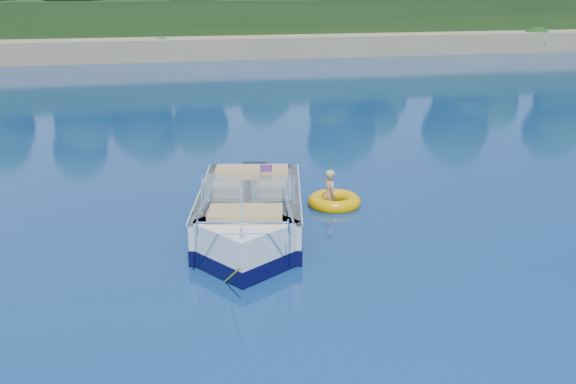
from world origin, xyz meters
name	(u,v)px	position (x,y,z in m)	size (l,w,h in m)	color
ground	(266,256)	(0.00, 0.00, 0.00)	(160.00, 160.00, 0.00)	#0A1B48
shoreline	(159,22)	(0.00, 63.77, 0.98)	(170.00, 59.00, 6.00)	#998358
motorboat	(249,218)	(-0.13, 1.23, 0.41)	(3.11, 6.27, 2.11)	white
tow_tube	(334,202)	(2.29, 2.75, 0.09)	(1.59, 1.59, 0.36)	#FFA800
boy	(328,205)	(2.14, 2.76, 0.00)	(0.49, 0.32, 1.35)	tan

